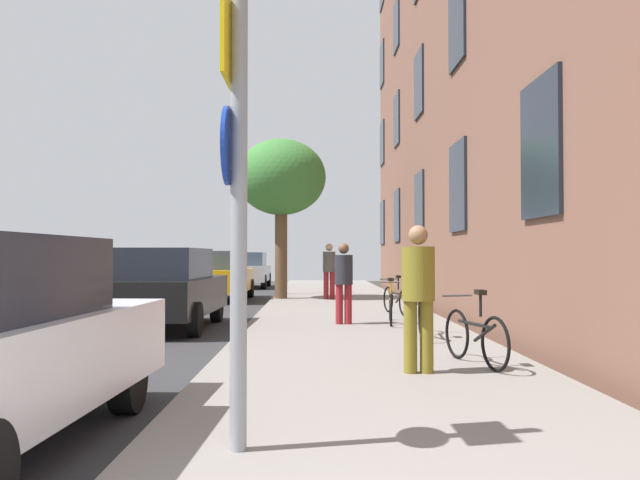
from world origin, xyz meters
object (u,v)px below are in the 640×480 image
sign_post (236,174)px  traffic_light (282,223)px  tree_near (281,179)px  bicycle_1 (422,315)px  bicycle_0 (475,335)px  pedestrian_0 (418,288)px  pedestrian_1 (344,278)px  car_2 (221,275)px  bicycle_3 (396,299)px  pedestrian_2 (329,267)px  car_3 (249,270)px  bicycle_2 (391,306)px  car_1 (166,288)px

sign_post → traffic_light: traffic_light is taller
tree_near → bicycle_1: size_ratio=2.99×
bicycle_0 → pedestrian_0: bearing=-146.0°
traffic_light → bicycle_1: traffic_light is taller
traffic_light → pedestrian_1: size_ratio=2.31×
traffic_light → car_2: (-1.93, -1.89, -1.83)m
traffic_light → bicycle_3: (3.04, -8.19, -2.20)m
pedestrian_2 → car_3: size_ratio=0.39×
pedestrian_0 → car_3: 22.53m
bicycle_3 → car_2: 8.03m
bicycle_1 → car_3: bearing=104.3°
bicycle_2 → pedestrian_2: 7.36m
sign_post → car_1: sign_post is taller
bicycle_3 → pedestrian_0: (-0.71, -7.51, 0.63)m
tree_near → car_1: tree_near is taller
pedestrian_1 → pedestrian_2: (-0.11, 7.34, 0.07)m
tree_near → pedestrian_0: (2.25, -13.07, -2.84)m
traffic_light → bicycle_2: bearing=-75.4°
bicycle_0 → bicycle_1: bearing=94.0°
car_1 → tree_near: bearing=75.8°
bicycle_0 → bicycle_3: 6.97m
sign_post → pedestrian_1: sign_post is taller
car_1 → pedestrian_2: bearing=64.5°
pedestrian_1 → pedestrian_2: bearing=90.8°
tree_near → pedestrian_2: bearing=-13.6°
pedestrian_0 → car_2: bearing=107.2°
pedestrian_1 → car_1: pedestrian_1 is taller
bicycle_2 → car_1: size_ratio=0.39×
traffic_light → pedestrian_2: 3.74m
pedestrian_1 → car_1: bearing=178.2°
traffic_light → bicycle_0: (3.13, -15.15, -2.18)m
bicycle_0 → car_1: bearing=135.2°
car_1 → pedestrian_0: bearing=-52.6°
pedestrian_1 → car_2: pedestrian_1 is taller
sign_post → pedestrian_0: sign_post is taller
traffic_light → car_2: bearing=-135.6°
bicycle_0 → bicycle_3: (-0.09, 6.97, -0.01)m
traffic_light → bicycle_0: 15.63m
tree_near → bicycle_2: size_ratio=3.08×
pedestrian_2 → car_3: pedestrian_2 is taller
traffic_light → pedestrian_1: (1.72, -10.33, -1.63)m
bicycle_2 → car_3: size_ratio=0.37×
bicycle_2 → pedestrian_0: pedestrian_0 is taller
bicycle_3 → pedestrian_0: pedestrian_0 is taller
tree_near → bicycle_0: size_ratio=3.14×
sign_post → bicycle_3: sign_post is taller
traffic_light → pedestrian_2: (1.61, -2.99, -1.56)m
bicycle_0 → bicycle_2: (-0.47, 4.90, -0.01)m
bicycle_1 → bicycle_0: bearing=-86.0°
bicycle_1 → bicycle_2: bicycle_1 is taller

